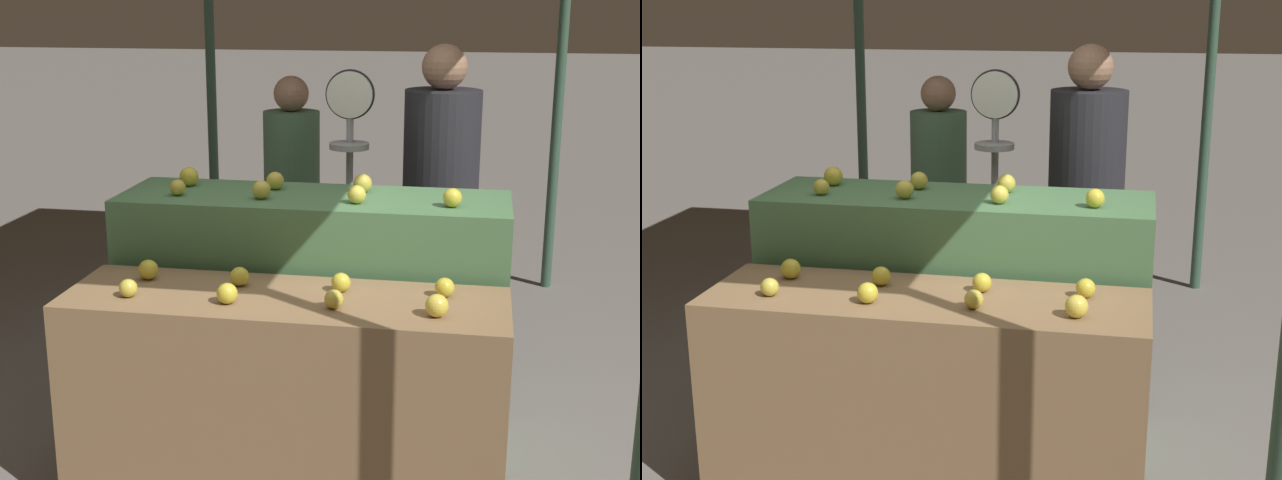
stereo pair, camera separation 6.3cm
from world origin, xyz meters
TOP-DOWN VIEW (x-y plane):
  - display_counter_front at (0.00, 0.00)m, footprint 1.72×0.55m
  - display_counter_back at (0.00, 0.60)m, footprint 1.72×0.55m
  - apple_front_0 at (-0.59, -0.11)m, footprint 0.07×0.07m
  - apple_front_1 at (-0.19, -0.12)m, footprint 0.08×0.08m
  - apple_front_2 at (0.21, -0.10)m, footprint 0.07×0.07m
  - apple_front_3 at (0.59, -0.12)m, footprint 0.09×0.09m
  - apple_front_4 at (-0.59, 0.11)m, footprint 0.08×0.08m
  - apple_front_5 at (-0.21, 0.10)m, footprint 0.08×0.08m
  - apple_front_6 at (0.21, 0.10)m, footprint 0.08×0.08m
  - apple_front_7 at (0.61, 0.11)m, footprint 0.08×0.08m
  - apple_back_0 at (-0.59, 0.50)m, footprint 0.07×0.07m
  - apple_back_1 at (-0.21, 0.50)m, footprint 0.08×0.08m
  - apple_back_2 at (0.21, 0.48)m, footprint 0.08×0.08m
  - apple_back_3 at (0.61, 0.49)m, footprint 0.08×0.08m
  - apple_back_4 at (-0.61, 0.70)m, footprint 0.09×0.09m
  - apple_back_5 at (-0.20, 0.70)m, footprint 0.08×0.08m
  - apple_back_6 at (0.20, 0.70)m, footprint 0.08×0.08m
  - produce_scale at (0.07, 1.20)m, footprint 0.25×0.20m
  - person_vendor_at_scale at (0.52, 1.43)m, footprint 0.51×0.51m
  - person_customer_left at (-0.37, 1.85)m, footprint 0.44×0.44m

SIDE VIEW (x-z plane):
  - display_counter_front at x=0.00m, z-range 0.00..0.87m
  - display_counter_back at x=0.00m, z-range 0.00..1.14m
  - person_customer_left at x=-0.37m, z-range 0.12..1.67m
  - apple_front_0 at x=-0.59m, z-range 0.87..0.94m
  - apple_front_2 at x=0.21m, z-range 0.87..0.94m
  - apple_front_7 at x=0.61m, z-range 0.87..0.95m
  - apple_front_6 at x=0.21m, z-range 0.87..0.95m
  - apple_front_5 at x=-0.21m, z-range 0.87..0.95m
  - apple_front_1 at x=-0.19m, z-range 0.87..0.95m
  - apple_front_4 at x=-0.59m, z-range 0.87..0.95m
  - apple_front_3 at x=0.59m, z-range 0.87..0.96m
  - person_vendor_at_scale at x=0.52m, z-range 0.13..1.89m
  - apple_back_0 at x=-0.59m, z-range 1.14..1.21m
  - produce_scale at x=0.07m, z-range 0.35..2.00m
  - apple_back_2 at x=0.21m, z-range 1.14..1.22m
  - apple_back_3 at x=0.61m, z-range 1.14..1.22m
  - apple_back_5 at x=-0.20m, z-range 1.14..1.22m
  - apple_back_1 at x=-0.21m, z-range 1.14..1.22m
  - apple_back_6 at x=0.20m, z-range 1.14..1.22m
  - apple_back_4 at x=-0.61m, z-range 1.14..1.23m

